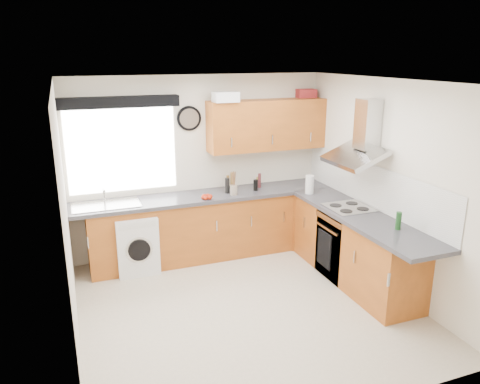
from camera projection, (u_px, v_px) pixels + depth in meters
name	position (u px, v px, depth m)	size (l,w,h in m)	color
ground_plane	(246.00, 307.00, 5.32)	(3.60, 3.60, 0.00)	beige
ceiling	(247.00, 81.00, 4.61)	(3.60, 3.60, 0.02)	white
wall_back	(200.00, 166.00, 6.58)	(3.60, 0.02, 2.50)	silver
wall_front	(338.00, 274.00, 3.35)	(3.60, 0.02, 2.50)	silver
wall_left	(67.00, 223.00, 4.35)	(0.02, 3.60, 2.50)	silver
wall_right	(387.00, 186.00, 5.57)	(0.02, 3.60, 2.50)	silver
window	(122.00, 150.00, 6.12)	(1.40, 0.02, 1.10)	silver
window_blind	(119.00, 102.00, 5.86)	(1.50, 0.18, 0.14)	black
splashback	(370.00, 185.00, 5.86)	(0.01, 3.00, 0.54)	white
base_cab_back	(200.00, 228.00, 6.51)	(3.00, 0.58, 0.86)	brown
base_cab_corner	(302.00, 215.00, 7.05)	(0.60, 0.60, 0.86)	brown
base_cab_right	(354.00, 248.00, 5.84)	(0.58, 2.10, 0.86)	brown
worktop_back	(206.00, 196.00, 6.41)	(3.60, 0.62, 0.05)	#302F34
worktop_right	(363.00, 218.00, 5.58)	(0.62, 2.42, 0.05)	#302F34
sink	(106.00, 202.00, 5.94)	(0.84, 0.46, 0.10)	#B1B1B1
oven	(347.00, 244.00, 5.98)	(0.56, 0.58, 0.85)	black
hob_plate	(349.00, 208.00, 5.84)	(0.52, 0.52, 0.01)	#B1B1B1
extractor_hood	(361.00, 140.00, 5.63)	(0.52, 0.78, 0.66)	#B1B1B1
upper_cabinets	(267.00, 125.00, 6.59)	(1.70, 0.35, 0.70)	brown
washing_machine	(136.00, 243.00, 6.12)	(0.53, 0.51, 0.77)	silver
wall_clock	(189.00, 119.00, 6.30)	(0.34, 0.34, 0.04)	black
casserole	(226.00, 97.00, 6.15)	(0.32, 0.23, 0.13)	silver
storage_box	(306.00, 93.00, 6.77)	(0.27, 0.22, 0.12)	maroon
utensil_pot	(234.00, 190.00, 6.37)	(0.10, 0.10, 0.14)	gray
kitchen_roll	(310.00, 184.00, 6.42)	(0.12, 0.12, 0.25)	silver
tomato_cluster	(207.00, 197.00, 6.20)	(0.13, 0.13, 0.06)	#A51F0A
jar_0	(256.00, 185.00, 6.57)	(0.06, 0.06, 0.15)	black
jar_1	(258.00, 182.00, 6.77)	(0.05, 0.05, 0.14)	olive
jar_2	(228.00, 183.00, 6.61)	(0.04, 0.04, 0.20)	brown
jar_3	(233.00, 180.00, 6.68)	(0.06, 0.06, 0.23)	olive
jar_4	(227.00, 186.00, 6.45)	(0.06, 0.06, 0.21)	black
jar_5	(259.00, 181.00, 6.71)	(0.04, 0.04, 0.21)	#4E1C1F
bottle_0	(398.00, 221.00, 5.11)	(0.06, 0.06, 0.20)	#17411A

